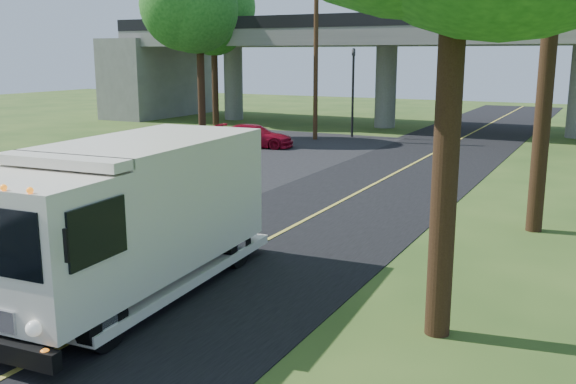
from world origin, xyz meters
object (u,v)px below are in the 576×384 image
Objects in this scene: tree_left_lot at (200,0)px; step_van at (128,214)px; traffic_signal at (353,83)px; tree_left_far at (215,15)px; pedestrian at (157,167)px; utility_pole at (316,59)px; red_sedan at (255,136)px.

step_van is at bearing -58.85° from tree_left_lot.
tree_left_far is (-10.79, 1.84, 4.25)m from traffic_signal.
pedestrian is at bearing -62.28° from tree_left_far.
tree_left_far reaches higher than utility_pole.
utility_pole is at bearing -55.44° from pedestrian.
utility_pole is 16.00m from pedestrian.
traffic_signal reaches higher than step_van.
tree_left_far is (-9.29, 3.84, 2.86)m from utility_pole.
step_van is at bearing -73.98° from utility_pole.
tree_left_lot is (-7.79, -4.16, 4.70)m from traffic_signal.
traffic_signal is at bearing -38.32° from red_sedan.
traffic_signal is 0.68× the size of step_van.
step_van is 4.40× the size of pedestrian.
traffic_signal is 26.56m from step_van.
utility_pole is at bearing -32.38° from red_sedan.
traffic_signal reaches higher than red_sedan.
tree_left_lot is 26.22m from step_van.
traffic_signal is 0.53× the size of tree_left_far.
tree_left_lot is 8.95m from red_sedan.
tree_left_far is (-3.00, 6.00, -0.45)m from tree_left_lot.
utility_pole is 2.16× the size of red_sedan.
tree_left_far reaches higher than traffic_signal.
step_van is 1.84× the size of red_sedan.
tree_left_far is 32.68m from step_van.
red_sedan is (-1.56, -4.28, -3.99)m from utility_pole.
pedestrian is (7.18, -13.37, -7.03)m from tree_left_lot.
tree_left_lot reaches higher than tree_left_far.
tree_left_far reaches higher than pedestrian.
pedestrian is (-0.62, -17.53, -2.33)m from traffic_signal.
step_van is (13.18, -21.80, -6.19)m from tree_left_lot.
red_sedan is at bearing -46.41° from tree_left_far.
red_sedan is at bearing -24.13° from tree_left_lot.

